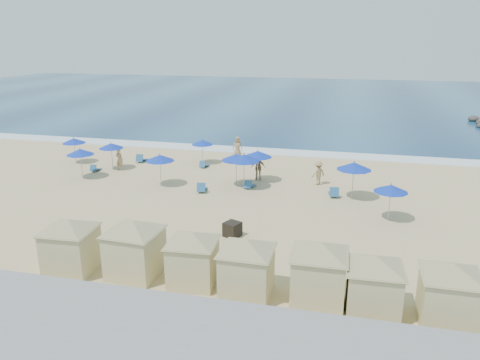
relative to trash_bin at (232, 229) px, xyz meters
name	(u,v)px	position (x,y,z in m)	size (l,w,h in m)	color
ground	(203,207)	(-2.98, 3.92, -0.40)	(160.00, 160.00, 0.00)	tan
ocean	(302,98)	(-2.98, 58.92, -0.37)	(160.00, 80.00, 0.06)	navy
surf_line	(254,151)	(-2.98, 19.42, -0.36)	(160.00, 2.50, 0.08)	white
seawall	(87,316)	(-2.98, -9.58, 0.25)	(160.00, 6.10, 1.22)	gray
trash_bin	(232,229)	(0.00, 0.00, 0.00)	(0.79, 0.79, 0.79)	black
cabana_0	(70,239)	(-6.18, -5.53, 1.21)	(4.47, 4.47, 2.81)	beige
cabana_1	(134,241)	(-3.16, -5.19, 1.28)	(4.65, 4.65, 2.92)	beige
cabana_2	(193,251)	(-0.39, -5.27, 1.14)	(4.26, 4.26, 2.68)	beige
cabana_3	(247,260)	(2.10, -5.63, 1.18)	(4.41, 4.41, 2.76)	beige
cabana_4	(319,264)	(5.04, -5.40, 1.25)	(4.58, 4.58, 2.87)	beige
cabana_5	(375,278)	(7.18, -5.80, 1.15)	(4.31, 4.31, 2.70)	beige
cabana_6	(450,286)	(9.89, -5.83, 1.17)	(4.38, 4.38, 2.75)	beige
umbrella_0	(74,141)	(-16.89, 11.59, 1.54)	(1.97, 1.97, 2.24)	#A5A8AD
umbrella_1	(80,152)	(-13.90, 7.77, 1.66)	(2.09, 2.09, 2.37)	#A5A8AD
umbrella_2	(111,146)	(-12.86, 10.56, 1.56)	(1.99, 1.99, 2.26)	#A5A8AD
umbrella_3	(202,142)	(-6.29, 14.02, 1.44)	(1.86, 1.86, 2.12)	#A5A8AD
umbrella_4	(160,158)	(-7.31, 7.45, 1.67)	(2.10, 2.10, 2.39)	#A5A8AD
umbrella_5	(244,158)	(-1.32, 8.28, 1.84)	(2.27, 2.27, 2.58)	#A5A8AD
umbrella_6	(258,154)	(-0.71, 10.09, 1.71)	(2.14, 2.14, 2.43)	#A5A8AD
umbrella_7	(236,157)	(-1.98, 8.64, 1.76)	(2.18, 2.18, 2.48)	#A5A8AD
umbrella_8	(354,166)	(6.20, 7.80, 1.87)	(2.30, 2.30, 2.61)	#A5A8AD
umbrella_9	(391,188)	(8.35, 4.42, 1.58)	(2.00, 2.00, 2.28)	#A5A8AD
beach_chair_0	(95,169)	(-13.94, 9.66, -0.18)	(0.55, 1.15, 0.62)	#25588A
beach_chair_1	(141,159)	(-11.60, 13.23, -0.13)	(0.63, 1.39, 0.76)	#25588A
beach_chair_2	(204,165)	(-5.81, 12.84, -0.18)	(0.63, 1.19, 0.63)	#25588A
beach_chair_3	(202,188)	(-4.00, 6.82, -0.14)	(0.84, 1.43, 0.74)	#25588A
beach_chair_4	(249,185)	(-0.95, 8.39, -0.17)	(0.72, 1.25, 0.65)	#25588A
beach_chair_5	(334,193)	(5.00, 7.99, -0.14)	(0.79, 1.43, 0.75)	#25588A
beachgoer_0	(119,159)	(-12.15, 10.44, 0.49)	(0.65, 0.43, 1.78)	tan
beachgoer_1	(258,168)	(-0.77, 10.56, 0.54)	(1.09, 0.46, 1.87)	tan
beachgoer_2	(318,173)	(3.73, 10.38, 0.48)	(1.14, 0.65, 1.76)	tan
beachgoer_3	(237,147)	(-3.97, 16.92, 0.53)	(0.90, 0.59, 1.85)	tan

